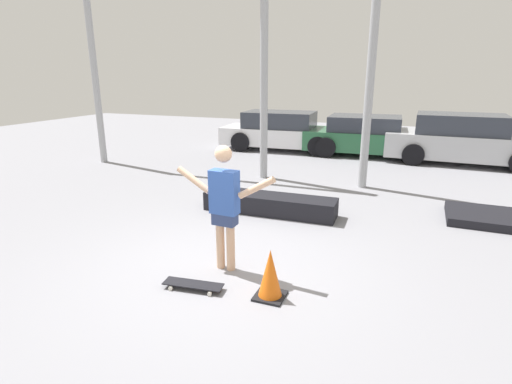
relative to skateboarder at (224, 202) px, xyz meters
name	(u,v)px	position (x,y,z in m)	size (l,w,h in m)	color
ground_plane	(226,266)	(-0.03, 0.05, -1.01)	(36.00, 36.00, 0.00)	gray
skateboarder	(224,202)	(0.00, 0.00, 0.00)	(1.49, 0.23, 1.78)	#DBAD89
skateboard	(193,284)	(-0.15, -0.67, -0.94)	(0.81, 0.32, 0.08)	black
grind_box	(269,204)	(-0.21, 2.46, -0.82)	(2.65, 0.60, 0.37)	black
canopy_support_left	(171,53)	(-4.01, 5.10, 2.20)	(5.58, 0.20, 5.17)	#A5A8AD
canopy_support_right	(511,46)	(3.96, 5.10, 2.20)	(5.58, 0.20, 5.17)	#A5A8AD
parked_car_white	(283,131)	(-2.09, 9.18, -0.34)	(4.55, 2.03, 1.37)	white
parked_car_green	(368,136)	(0.89, 9.30, -0.36)	(4.30, 2.14, 1.32)	#28603D
parked_car_silver	(463,140)	(3.77, 8.99, -0.28)	(4.59, 2.02, 1.51)	#B7BABF
traffic_cone	(270,274)	(0.85, -0.49, -0.69)	(0.37, 0.37, 0.64)	black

